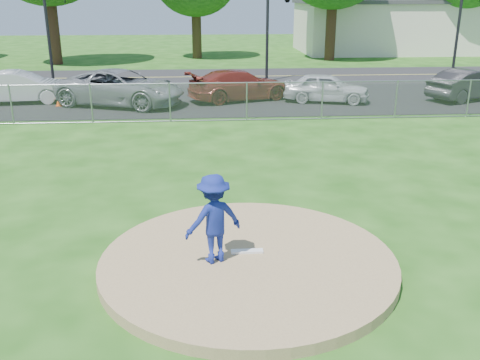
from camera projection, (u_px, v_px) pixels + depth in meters
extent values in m
plane|color=#194A10|center=(224.00, 133.00, 19.23)|extent=(120.00, 120.00, 0.00)
cylinder|color=#967A52|center=(248.00, 262.00, 9.78)|extent=(5.40, 5.40, 0.20)
cube|color=white|center=(247.00, 251.00, 9.93)|extent=(0.60, 0.15, 0.04)
cube|color=gray|center=(221.00, 102.00, 20.87)|extent=(40.00, 0.06, 1.50)
cube|color=black|center=(218.00, 100.00, 25.35)|extent=(50.00, 8.00, 0.01)
cube|color=black|center=(213.00, 77.00, 32.42)|extent=(60.00, 7.00, 0.01)
cube|color=beige|center=(394.00, 28.00, 46.05)|extent=(16.00, 9.00, 4.00)
cube|color=#3F3F42|center=(397.00, 1.00, 45.34)|extent=(16.40, 9.40, 0.30)
cylinder|color=#361F13|center=(53.00, 29.00, 37.44)|extent=(0.78, 0.78, 4.90)
cylinder|color=#372614|center=(197.00, 33.00, 41.13)|extent=(0.72, 0.72, 3.85)
cylinder|color=#362013|center=(331.00, 29.00, 39.83)|extent=(0.76, 0.76, 4.55)
cylinder|color=#3B2815|center=(455.00, 28.00, 43.47)|extent=(0.74, 0.74, 4.20)
cylinder|color=black|center=(48.00, 32.00, 28.99)|extent=(0.16, 0.16, 5.60)
cylinder|color=black|center=(267.00, 31.00, 29.82)|extent=(0.16, 0.16, 5.60)
cylinder|color=black|center=(458.00, 30.00, 30.58)|extent=(0.16, 0.16, 5.60)
imported|color=navy|center=(214.00, 219.00, 9.37)|extent=(1.20, 0.97, 1.63)
cone|color=#FF550D|center=(60.00, 98.00, 23.82)|extent=(0.36, 0.36, 0.71)
imported|color=silver|center=(20.00, 87.00, 24.37)|extent=(4.53, 1.99, 1.45)
imported|color=gray|center=(121.00, 88.00, 23.81)|extent=(6.25, 4.47, 1.58)
imported|color=maroon|center=(239.00, 85.00, 25.01)|extent=(5.23, 3.52, 1.41)
imported|color=silver|center=(326.00, 88.00, 24.59)|extent=(4.15, 2.49, 1.32)
imported|color=black|center=(470.00, 84.00, 25.13)|extent=(4.54, 3.15, 1.42)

